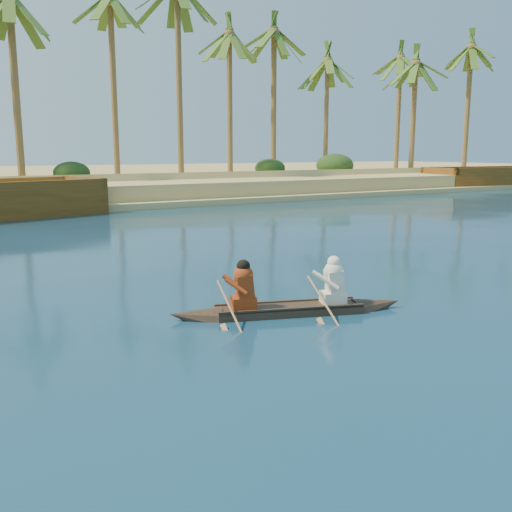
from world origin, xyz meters
TOP-DOWN VIEW (x-y plane):
  - ground at (0.00, 0.00)m, footprint 160.00×160.00m
  - sandy_embankment at (0.00, 46.89)m, footprint 150.00×51.00m
  - palm_grove at (0.00, 35.00)m, footprint 110.00×14.00m
  - shrub_cluster at (0.00, 31.50)m, footprint 100.00×6.00m
  - canoe at (-1.77, 0.95)m, footprint 4.71×2.18m
  - barge_right at (36.76, 24.14)m, footprint 13.56×6.16m

SIDE VIEW (x-z plane):
  - ground at x=0.00m, z-range 0.00..0.00m
  - canoe at x=-1.77m, z-range -0.40..0.91m
  - sandy_embankment at x=0.00m, z-range -0.22..1.28m
  - barge_right at x=36.76m, z-range -0.33..1.85m
  - shrub_cluster at x=0.00m, z-range 0.00..2.40m
  - palm_grove at x=0.00m, z-range 0.00..16.00m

